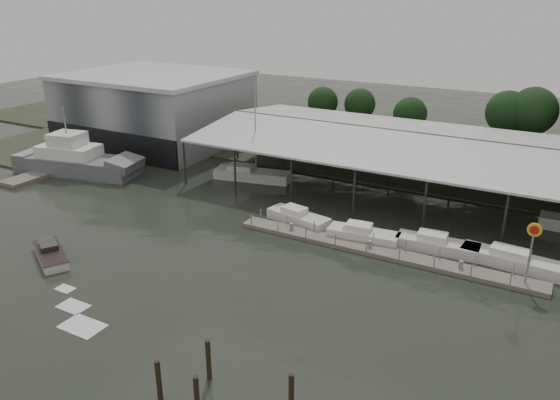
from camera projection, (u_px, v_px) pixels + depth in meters
The scene contains 16 objects.
ground at pixel (177, 261), 47.52m from camera, with size 200.00×200.00×0.00m, color #242A22.
land_strip_far at pixel (356, 146), 81.70m from camera, with size 140.00×30.00×0.30m.
land_strip_west at pixel (102, 132), 90.03m from camera, with size 20.00×40.00×0.30m.
storage_warehouse at pixel (155, 108), 82.67m from camera, with size 24.50×20.50×10.50m.
covered_boat_shed at pixel (455, 144), 60.41m from camera, with size 58.24×24.00×6.96m.
trawler_dock at pixel (66, 166), 72.41m from camera, with size 3.00×18.00×0.50m.
floating_dock at pixel (380, 252), 48.80m from camera, with size 28.00×2.00×1.40m.
shell_fuel_sign at pixel (532, 243), 42.02m from camera, with size 1.10×0.18×5.55m.
grey_trawler at pixel (78, 161), 69.80m from camera, with size 17.36×8.17×8.84m.
white_sailboat at pixel (251, 175), 67.65m from camera, with size 9.82×4.54×12.13m.
speedboat_underway at pixel (50, 253), 48.18m from camera, with size 15.95×9.87×2.00m.
moored_cruiser_0 at pixel (298, 217), 55.09m from camera, with size 6.99×3.49×1.70m.
moored_cruiser_1 at pixel (363, 235), 51.23m from camera, with size 6.86×2.78×1.70m.
moored_cruiser_2 at pixel (436, 244), 49.29m from camera, with size 7.43×2.63×1.70m.
moored_cruiser_3 at pixel (514, 261), 46.34m from camera, with size 9.08×2.94×1.70m.
horizon_tree_line at pixel (550, 118), 73.23m from camera, with size 67.41×8.57×10.79m.
Camera 1 is at (28.42, -32.65, 22.21)m, focal length 35.00 mm.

